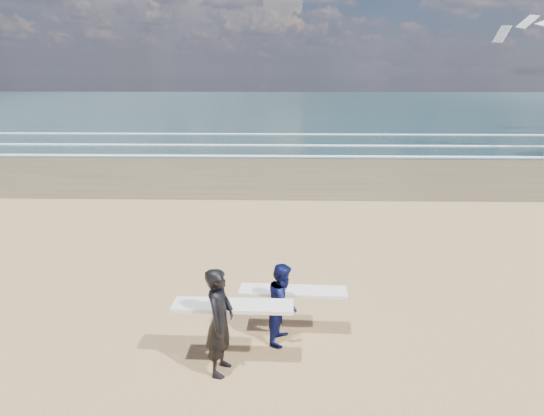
{
  "coord_description": "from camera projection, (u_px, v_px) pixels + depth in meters",
  "views": [
    {
      "loc": [
        2.0,
        -7.73,
        5.25
      ],
      "look_at": [
        1.62,
        6.0,
        1.37
      ],
      "focal_mm": 32.0,
      "sensor_mm": 36.0,
      "label": 1
    }
  ],
  "objects": [
    {
      "name": "surfer_far",
      "position": [
        284.0,
        302.0,
        9.64
      ],
      "size": [
        2.22,
        1.12,
        1.64
      ],
      "color": "#0C1144",
      "rests_on": "ground"
    },
    {
      "name": "ocean",
      "position": [
        398.0,
        105.0,
        77.63
      ],
      "size": [
        220.0,
        100.0,
        0.02
      ],
      "primitive_type": "cube",
      "color": "#173134",
      "rests_on": "ground"
    },
    {
      "name": "surfer_near",
      "position": [
        221.0,
        320.0,
        8.56
      ],
      "size": [
        2.21,
        1.04,
        2.0
      ],
      "color": "black",
      "rests_on": "ground"
    },
    {
      "name": "foam_breakers",
      "position": [
        531.0,
        145.0,
        35.4
      ],
      "size": [
        220.0,
        11.7,
        0.05
      ],
      "color": "white",
      "rests_on": "ground"
    }
  ]
}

